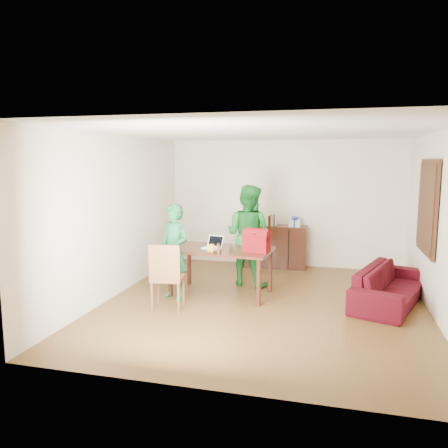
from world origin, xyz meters
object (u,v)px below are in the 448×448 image
(chair, at_px, (168,289))
(bottle, at_px, (218,248))
(table, at_px, (221,254))
(red_bag, at_px, (257,243))
(person_near, at_px, (174,252))
(sofa, at_px, (390,286))
(person_far, at_px, (248,235))
(laptop, at_px, (211,246))

(chair, height_order, bottle, chair)
(table, distance_m, red_bag, 0.68)
(table, distance_m, person_near, 0.81)
(table, relative_size, person_near, 1.12)
(sofa, bearing_deg, chair, 127.71)
(table, bearing_deg, bottle, -77.22)
(table, height_order, bottle, bottle)
(chair, relative_size, bottle, 6.32)
(person_near, xyz_separation_m, person_far, (1.02, 1.10, 0.13))
(table, relative_size, sofa, 0.88)
(laptop, relative_size, red_bag, 0.84)
(person_far, height_order, red_bag, person_far)
(table, xyz_separation_m, sofa, (2.74, 0.18, -0.40))
(person_near, distance_m, sofa, 3.52)
(person_near, bearing_deg, person_far, 70.72)
(person_far, height_order, bottle, person_far)
(sofa, bearing_deg, person_near, 119.03)
(person_near, distance_m, laptop, 0.65)
(laptop, height_order, bottle, laptop)
(laptop, bearing_deg, bottle, -39.61)
(person_far, height_order, laptop, person_far)
(table, bearing_deg, person_far, 69.54)
(sofa, bearing_deg, bottle, 120.73)
(table, relative_size, red_bag, 4.26)
(person_near, bearing_deg, bottle, 26.90)
(person_near, bearing_deg, table, 53.68)
(chair, relative_size, person_near, 0.66)
(person_near, relative_size, laptop, 4.56)
(laptop, bearing_deg, table, 28.24)
(bottle, relative_size, sofa, 0.08)
(bottle, bearing_deg, sofa, 11.33)
(person_near, relative_size, sofa, 0.79)
(laptop, height_order, sofa, laptop)
(chair, distance_m, laptop, 1.13)
(person_near, bearing_deg, red_bag, 35.98)
(table, relative_size, chair, 1.70)
(person_near, xyz_separation_m, bottle, (0.74, 0.04, 0.09))
(person_near, height_order, bottle, person_near)
(person_far, bearing_deg, person_near, 65.91)
(person_far, xyz_separation_m, red_bag, (0.30, -0.81, 0.03))
(person_near, height_order, red_bag, person_near)
(table, height_order, laptop, laptop)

